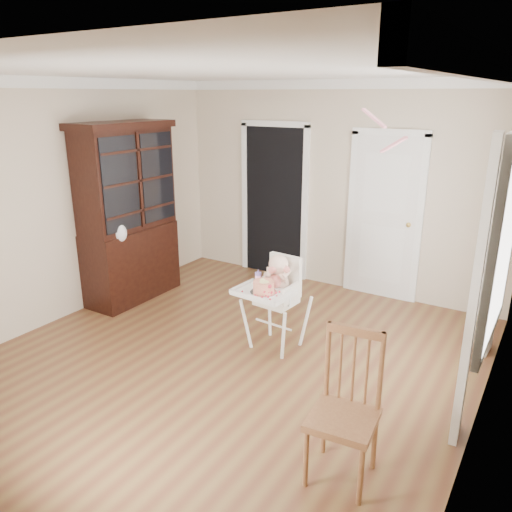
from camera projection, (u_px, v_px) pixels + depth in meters
The scene contains 16 objects.
floor at pixel (227, 361), 4.94m from camera, with size 5.00×5.00×0.00m, color brown.
ceiling at pixel (221, 72), 4.11m from camera, with size 5.00×5.00×0.00m, color white.
wall_back at pixel (334, 188), 6.54m from camera, with size 4.50×4.50×0.00m, color beige.
wall_left at pixel (62, 203), 5.65m from camera, with size 5.00×5.00×0.00m, color beige.
wall_right at pixel (494, 275), 3.39m from camera, with size 5.00×5.00×0.00m, color beige.
crown_molding at pixel (221, 79), 4.12m from camera, with size 4.50×5.00×0.12m, color white, non-canonical shape.
doorway at pixel (274, 199), 7.06m from camera, with size 1.06×0.05×2.22m.
closet_door at pixel (384, 219), 6.27m from camera, with size 0.96×0.09×2.13m.
window_right at pixel (497, 252), 4.10m from camera, with size 0.13×1.84×2.30m.
high_chair at pixel (276, 292), 5.05m from camera, with size 0.61×0.74×0.99m.
baby at pixel (278, 277), 5.02m from camera, with size 0.29×0.23×0.47m.
cake at pixel (264, 287), 4.83m from camera, with size 0.27×0.27×0.12m.
sippy_cup at pixel (258, 278), 5.04m from camera, with size 0.07×0.07×0.16m.
china_cabinet at pixel (128, 214), 6.19m from camera, with size 0.59×1.31×2.22m.
dining_chair at pixel (345, 413), 3.34m from camera, with size 0.47×0.47×1.06m.
streamer at pixel (374, 118), 4.28m from camera, with size 0.03×0.50×0.02m, color pink, non-canonical shape.
Camera 1 is at (2.56, -3.56, 2.53)m, focal length 35.00 mm.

